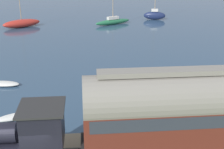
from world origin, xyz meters
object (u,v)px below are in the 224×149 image
(steam_locomotive, at_px, (18,131))
(passenger_coach, at_px, (168,109))
(sailboat_red, at_px, (22,23))
(sailboat_navy, at_px, (155,15))
(sailboat_green, at_px, (113,21))
(rowboat_mid_harbor, at_px, (17,116))
(rowboat_near_shore, at_px, (191,99))
(rowboat_off_pier, at_px, (3,84))
(rowboat_far_out, at_px, (101,97))

(steam_locomotive, relative_size, passenger_coach, 0.71)
(steam_locomotive, height_order, sailboat_red, sailboat_red)
(sailboat_navy, height_order, sailboat_green, sailboat_navy)
(sailboat_green, relative_size, rowboat_mid_harbor, 2.84)
(rowboat_near_shore, bearing_deg, passenger_coach, -157.44)
(steam_locomotive, xyz_separation_m, sailboat_red, (35.52, 6.13, -1.55))
(rowboat_off_pier, bearing_deg, steam_locomotive, -151.55)
(sailboat_red, relative_size, rowboat_near_shore, 2.65)
(steam_locomotive, distance_m, rowboat_mid_harbor, 5.89)
(sailboat_red, distance_m, sailboat_green, 14.26)
(rowboat_off_pier, bearing_deg, rowboat_mid_harbor, -148.11)
(passenger_coach, bearing_deg, sailboat_red, 20.65)
(sailboat_green, height_order, rowboat_near_shore, sailboat_green)
(sailboat_navy, relative_size, rowboat_far_out, 3.90)
(steam_locomotive, xyz_separation_m, rowboat_mid_harbor, (5.39, 1.26, -2.01))
(rowboat_near_shore, height_order, rowboat_mid_harbor, rowboat_near_shore)
(sailboat_red, relative_size, rowboat_far_out, 3.61)
(sailboat_navy, distance_m, rowboat_mid_harbor, 38.69)
(rowboat_off_pier, bearing_deg, rowboat_near_shore, -96.52)
(steam_locomotive, bearing_deg, rowboat_off_pier, 17.17)
(sailboat_navy, height_order, sailboat_red, sailboat_navy)
(rowboat_off_pier, distance_m, rowboat_near_shore, 15.19)
(sailboat_red, bearing_deg, rowboat_far_out, 170.70)
(sailboat_green, relative_size, rowboat_far_out, 3.80)
(sailboat_green, bearing_deg, rowboat_off_pier, 126.86)
(rowboat_near_shore, bearing_deg, sailboat_red, 81.81)
(steam_locomotive, relative_size, rowboat_mid_harbor, 2.12)
(steam_locomotive, distance_m, sailboat_navy, 43.14)
(rowboat_near_shore, height_order, rowboat_far_out, rowboat_near_shore)
(rowboat_far_out, bearing_deg, sailboat_green, -58.47)
(rowboat_far_out, bearing_deg, passenger_coach, 148.80)
(rowboat_off_pier, relative_size, rowboat_mid_harbor, 1.02)
(passenger_coach, height_order, rowboat_mid_harbor, passenger_coach)
(rowboat_far_out, bearing_deg, steam_locomotive, 98.99)
(passenger_coach, distance_m, rowboat_far_out, 8.68)
(sailboat_red, xyz_separation_m, rowboat_mid_harbor, (-30.12, -4.86, -0.46))
(passenger_coach, xyz_separation_m, sailboat_navy, (40.13, -8.50, -2.18))
(rowboat_off_pier, bearing_deg, passenger_coach, -125.31)
(sailboat_navy, bearing_deg, rowboat_mid_harbor, 166.52)
(sailboat_red, relative_size, rowboat_off_pier, 2.64)
(passenger_coach, bearing_deg, rowboat_off_pier, 43.41)
(rowboat_far_out, distance_m, rowboat_mid_harbor, 6.17)
(sailboat_navy, xyz_separation_m, rowboat_mid_harbor, (-34.74, 17.03, -0.62))
(sailboat_red, relative_size, sailboat_green, 0.95)
(sailboat_navy, distance_m, sailboat_green, 8.51)
(rowboat_near_shore, bearing_deg, rowboat_off_pier, 123.34)
(sailboat_green, distance_m, rowboat_far_out, 28.91)
(rowboat_off_pier, xyz_separation_m, rowboat_near_shore, (-4.64, -14.46, 0.11))
(sailboat_navy, distance_m, rowboat_far_out, 34.31)
(passenger_coach, height_order, sailboat_green, sailboat_green)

